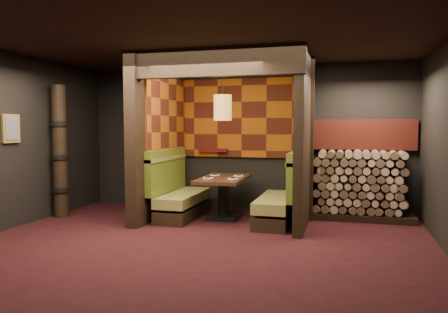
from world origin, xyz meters
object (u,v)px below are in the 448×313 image
booth_bench_left (178,195)px  booth_bench_right (282,200)px  dining_table (223,190)px  firewood_stack (363,185)px  pendant_lamp (223,108)px  totem_column (60,152)px

booth_bench_left → booth_bench_right: size_ratio=1.00×
dining_table → booth_bench_right: bearing=-4.4°
booth_bench_right → firewood_stack: (1.35, 0.70, 0.21)m
pendant_lamp → firewood_stack: pendant_lamp is taller
booth_bench_left → totem_column: 2.30m
booth_bench_left → dining_table: (0.83, 0.08, 0.11)m
booth_bench_left → pendant_lamp: size_ratio=1.46×
dining_table → booth_bench_left: bearing=-174.3°
dining_table → pendant_lamp: pendant_lamp is taller
booth_bench_right → dining_table: booth_bench_right is taller
booth_bench_right → totem_column: size_ratio=0.67×
dining_table → pendant_lamp: (0.00, -0.05, 1.47)m
booth_bench_right → totem_column: 4.10m
pendant_lamp → booth_bench_right: bearing=-1.7°
booth_bench_right → firewood_stack: bearing=27.3°
dining_table → firewood_stack: firewood_stack is taller
dining_table → firewood_stack: size_ratio=0.83×
pendant_lamp → firewood_stack: 2.86m
booth_bench_right → dining_table: 1.07m
totem_column → firewood_stack: bearing=13.2°
booth_bench_left → dining_table: 0.84m
pendant_lamp → totem_column: bearing=-168.7°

